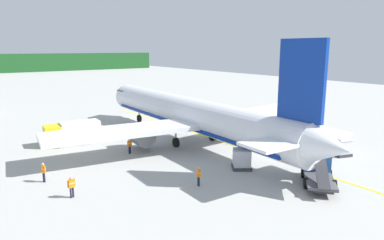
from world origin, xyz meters
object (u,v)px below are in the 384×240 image
Objects in this scene: service_truck_baggage at (73,131)px; crew_marshaller at (199,175)px; cargo_container_far at (242,159)px; crew_supervisor at (43,171)px; airliner_foreground at (190,115)px; cargo_container_mid at (271,138)px; cargo_container_near at (341,147)px; crew_loader_right at (130,145)px; service_truck_fuel at (318,168)px; crew_loader_left at (71,185)px.

crew_marshaller is (4.20, -19.22, -0.52)m from service_truck_baggage.
crew_supervisor is at bearing 155.34° from cargo_container_far.
airliner_foreground is 9.87m from cargo_container_mid.
crew_supervisor is (-27.34, 10.48, 0.02)m from cargo_container_near.
crew_marshaller is 11.50m from crew_loader_right.
crew_marshaller is at bearing -86.95° from crew_loader_right.
cargo_container_mid is at bearing -37.91° from service_truck_baggage.
service_truck_fuel is 0.88× the size of service_truck_baggage.
cargo_container_near is 0.87× the size of cargo_container_far.
airliner_foreground is 25.57× the size of crew_marshaller.
cargo_container_mid is 1.19× the size of crew_loader_left.
airliner_foreground is at bearing 0.73° from crew_loader_right.
crew_loader_left is 0.98× the size of crew_supervisor.
service_truck_baggage is at bearing 146.79° from airliner_foreground.
service_truck_baggage reaches higher than crew_loader_right.
crew_loader_left is 11.54m from crew_loader_right.
cargo_container_near is 1.30× the size of crew_marshaller.
crew_marshaller is at bearing -161.21° from cargo_container_mid.
cargo_container_near is at bearing -12.57° from crew_loader_left.
cargo_container_near reaches higher than crew_supervisor.
crew_marshaller is at bearing -22.24° from crew_loader_left.
service_truck_baggage is at bearing 135.10° from cargo_container_near.
airliner_foreground is at bearing -33.21° from service_truck_baggage.
crew_loader_right is 10.01m from crew_supervisor.
service_truck_baggage is 8.55m from crew_loader_right.
cargo_container_near reaches higher than crew_marshaller.
crew_loader_left is at bearing -177.34° from cargo_container_mid.
cargo_container_far is at bearing -58.32° from crew_loader_right.
service_truck_fuel is at bearing -26.20° from crew_loader_left.
service_truck_baggage is 3.81× the size of crew_loader_right.
service_truck_baggage reaches higher than crew_supervisor.
crew_supervisor is at bearing 159.03° from cargo_container_near.
cargo_container_far is 1.45× the size of crew_loader_right.
cargo_container_near reaches higher than crew_loader_right.
service_truck_fuel is 3.41× the size of crew_loader_left.
crew_loader_left is at bearing -138.02° from crew_loader_right.
service_truck_fuel reaches higher than crew_supervisor.
crew_loader_right is (-17.84, 13.61, 0.02)m from cargo_container_near.
crew_supervisor is (-9.50, -3.13, 0.00)m from crew_loader_right.
crew_loader_left is (-15.04, 2.73, 0.04)m from cargo_container_far.
cargo_container_far is at bearing -155.54° from cargo_container_mid.
airliner_foreground is 19.62× the size of cargo_container_near.
airliner_foreground reaches higher than service_truck_fuel.
cargo_container_near is (21.43, -21.36, -0.50)m from service_truck_baggage.
service_truck_fuel is (1.34, -16.68, -2.20)m from airliner_foreground.
airliner_foreground reaches higher than cargo_container_mid.
service_truck_fuel is at bearing -64.16° from cargo_container_far.
service_truck_baggage is 20.79m from cargo_container_far.
crew_supervisor is at bearing 171.83° from cargo_container_mid.
service_truck_fuel is at bearing -60.40° from crew_loader_right.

